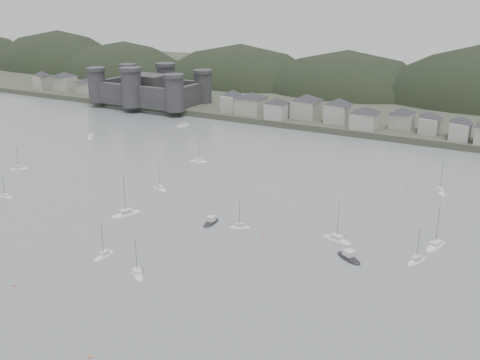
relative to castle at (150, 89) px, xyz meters
The scene contains 9 objects.
ground 216.45m from the castle, 56.28° to the right, with size 900.00×900.00×0.00m, color slate.
far_shore_land 166.61m from the castle, 43.83° to the left, with size 900.00×250.00×3.00m, color #383D2D.
forested_ridge 155.26m from the castle, 35.67° to the left, with size 851.55×103.94×102.57m.
castle is the anchor object (origin of this frame).
waterfront_town 170.64m from the castle, ahead, with size 451.48×28.46×12.92m.
moored_fleet 167.57m from the castle, 42.21° to the right, with size 244.10×178.00×13.51m.
motor_launch_near 210.83m from the castle, 38.02° to the right, with size 8.80×7.11×4.02m.
motor_launch_far 177.88m from the castle, 46.05° to the right, with size 2.89×7.50×3.78m.
mooring_buoys 164.94m from the castle, 46.49° to the right, with size 100.98×125.40×0.70m.
Camera 1 is at (83.25, -72.27, 64.05)m, focal length 40.94 mm.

